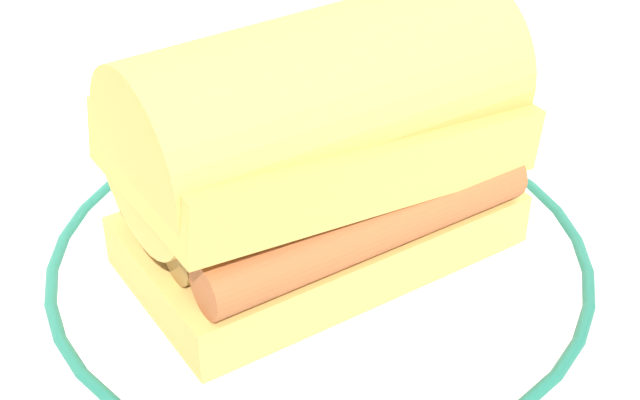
# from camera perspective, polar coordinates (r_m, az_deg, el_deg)

# --- Properties ---
(ground_plane) EXTENTS (1.50, 1.50, 0.00)m
(ground_plane) POSITION_cam_1_polar(r_m,az_deg,el_deg) (0.46, -2.06, -7.09)
(ground_plane) COLOR silver
(plate) EXTENTS (0.29, 0.29, 0.01)m
(plate) POSITION_cam_1_polar(r_m,az_deg,el_deg) (0.48, 0.00, -3.65)
(plate) COLOR white
(plate) RESTS_ON ground_plane
(sausage_sandwich) EXTENTS (0.20, 0.15, 0.12)m
(sausage_sandwich) POSITION_cam_1_polar(r_m,az_deg,el_deg) (0.44, 0.00, 3.16)
(sausage_sandwich) COLOR #BC9045
(sausage_sandwich) RESTS_ON plate
(butter_knife) EXTENTS (0.02, 0.16, 0.01)m
(butter_knife) POSITION_cam_1_polar(r_m,az_deg,el_deg) (0.64, 9.96, 6.04)
(butter_knife) COLOR silver
(butter_knife) RESTS_ON ground_plane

